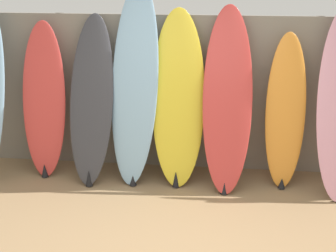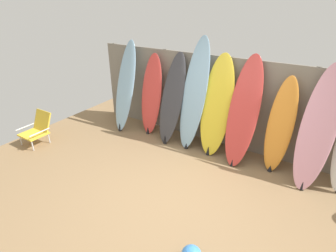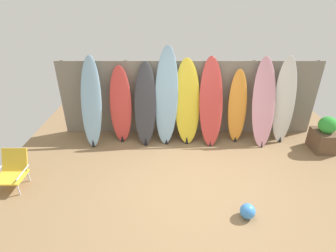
{
  "view_description": "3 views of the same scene",
  "coord_description": "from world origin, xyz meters",
  "px_view_note": "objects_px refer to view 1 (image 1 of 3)",
  "views": [
    {
      "loc": [
        0.36,
        -3.2,
        2.37
      ],
      "look_at": [
        -0.07,
        0.84,
        0.92
      ],
      "focal_mm": 50.0,
      "sensor_mm": 36.0,
      "label": 1
    },
    {
      "loc": [
        1.62,
        -2.69,
        2.78
      ],
      "look_at": [
        -0.42,
        0.54,
        0.9
      ],
      "focal_mm": 28.0,
      "sensor_mm": 36.0,
      "label": 2
    },
    {
      "loc": [
        -0.49,
        -3.85,
        3.19
      ],
      "look_at": [
        -0.5,
        0.76,
        0.8
      ],
      "focal_mm": 28.0,
      "sensor_mm": 36.0,
      "label": 3
    }
  ],
  "objects_px": {
    "surfboard_charcoal_2": "(91,101)",
    "surfboard_skyblue_3": "(135,86)",
    "surfboard_yellow_4": "(178,100)",
    "surfboard_red_5": "(227,101)",
    "surfboard_red_1": "(44,101)",
    "surfboard_orange_6": "(285,112)"
  },
  "relations": [
    {
      "from": "surfboard_charcoal_2",
      "to": "surfboard_skyblue_3",
      "type": "bearing_deg",
      "value": 4.15
    },
    {
      "from": "surfboard_yellow_4",
      "to": "surfboard_red_5",
      "type": "relative_size",
      "value": 0.98
    },
    {
      "from": "surfboard_skyblue_3",
      "to": "surfboard_red_5",
      "type": "distance_m",
      "value": 1.01
    },
    {
      "from": "surfboard_skyblue_3",
      "to": "surfboard_red_5",
      "type": "xyz_separation_m",
      "value": [
        1.0,
        -0.05,
        -0.12
      ]
    },
    {
      "from": "surfboard_yellow_4",
      "to": "surfboard_red_5",
      "type": "xyz_separation_m",
      "value": [
        0.53,
        -0.06,
        0.02
      ]
    },
    {
      "from": "surfboard_skyblue_3",
      "to": "surfboard_yellow_4",
      "type": "height_order",
      "value": "surfboard_skyblue_3"
    },
    {
      "from": "surfboard_red_1",
      "to": "surfboard_charcoal_2",
      "type": "bearing_deg",
      "value": -6.56
    },
    {
      "from": "surfboard_charcoal_2",
      "to": "surfboard_skyblue_3",
      "type": "height_order",
      "value": "surfboard_skyblue_3"
    },
    {
      "from": "surfboard_red_1",
      "to": "surfboard_orange_6",
      "type": "xyz_separation_m",
      "value": [
        2.67,
        0.0,
        -0.04
      ]
    },
    {
      "from": "surfboard_charcoal_2",
      "to": "surfboard_orange_6",
      "type": "bearing_deg",
      "value": 1.9
    },
    {
      "from": "surfboard_skyblue_3",
      "to": "surfboard_orange_6",
      "type": "bearing_deg",
      "value": 1.23
    },
    {
      "from": "surfboard_red_1",
      "to": "surfboard_skyblue_3",
      "type": "xyz_separation_m",
      "value": [
        1.05,
        -0.03,
        0.22
      ]
    },
    {
      "from": "surfboard_charcoal_2",
      "to": "surfboard_skyblue_3",
      "type": "relative_size",
      "value": 0.84
    },
    {
      "from": "surfboard_skyblue_3",
      "to": "surfboard_yellow_4",
      "type": "bearing_deg",
      "value": 1.73
    },
    {
      "from": "surfboard_charcoal_2",
      "to": "surfboard_red_5",
      "type": "bearing_deg",
      "value": -0.41
    },
    {
      "from": "surfboard_skyblue_3",
      "to": "surfboard_orange_6",
      "type": "distance_m",
      "value": 1.65
    },
    {
      "from": "surfboard_yellow_4",
      "to": "surfboard_orange_6",
      "type": "bearing_deg",
      "value": 1.03
    },
    {
      "from": "surfboard_orange_6",
      "to": "surfboard_red_1",
      "type": "bearing_deg",
      "value": -179.9
    },
    {
      "from": "surfboard_charcoal_2",
      "to": "surfboard_red_5",
      "type": "height_order",
      "value": "surfboard_red_5"
    },
    {
      "from": "surfboard_skyblue_3",
      "to": "surfboard_yellow_4",
      "type": "distance_m",
      "value": 0.49
    },
    {
      "from": "surfboard_yellow_4",
      "to": "surfboard_red_5",
      "type": "height_order",
      "value": "surfboard_red_5"
    },
    {
      "from": "surfboard_charcoal_2",
      "to": "surfboard_red_5",
      "type": "distance_m",
      "value": 1.48
    }
  ]
}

